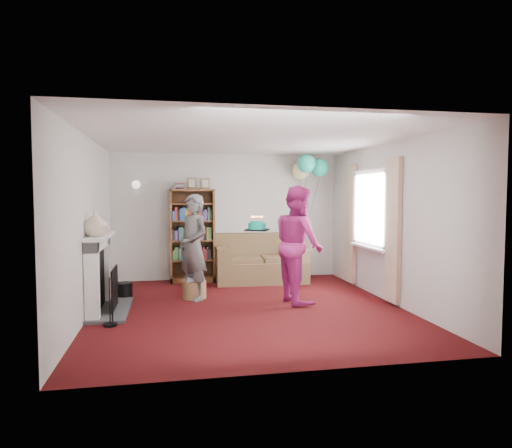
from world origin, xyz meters
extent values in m
plane|color=black|center=(0.00, 0.00, 0.00)|extent=(5.00, 5.00, 0.00)
cube|color=silver|center=(0.00, 2.51, 1.25)|extent=(4.50, 0.02, 2.50)
cube|color=silver|center=(-2.26, 0.00, 1.25)|extent=(0.02, 5.00, 2.50)
cube|color=silver|center=(2.26, 0.00, 1.25)|extent=(0.02, 5.00, 2.50)
cube|color=white|center=(0.00, 0.00, 2.50)|extent=(4.50, 5.00, 0.01)
cube|color=#3F3F42|center=(-2.00, 0.20, 0.02)|extent=(0.55, 1.40, 0.04)
cube|color=white|center=(-2.15, -0.35, 0.53)|extent=(0.18, 0.14, 1.06)
cube|color=white|center=(-2.15, 0.75, 0.53)|extent=(0.18, 0.14, 1.06)
cube|color=white|center=(-2.15, 0.20, 1.00)|extent=(0.18, 1.24, 0.16)
cube|color=white|center=(-2.12, 0.20, 1.10)|extent=(0.28, 1.35, 0.05)
cube|color=black|center=(-2.17, 0.20, 0.48)|extent=(0.10, 0.80, 0.86)
cube|color=black|center=(-1.93, 0.20, 0.33)|extent=(0.02, 0.70, 0.60)
cylinder|color=black|center=(-1.90, -0.58, 0.32)|extent=(0.18, 0.18, 0.64)
cylinder|color=black|center=(-1.87, 1.00, 0.13)|extent=(0.26, 0.26, 0.26)
cube|color=white|center=(2.21, 0.60, 2.08)|extent=(0.08, 1.30, 0.08)
cube|color=white|center=(2.21, 0.60, 0.82)|extent=(0.08, 1.30, 0.08)
cube|color=white|center=(2.24, 0.60, 1.45)|extent=(0.01, 1.15, 1.20)
cube|color=white|center=(2.18, 0.60, 0.79)|extent=(0.14, 1.32, 0.04)
cube|color=beige|center=(2.20, -0.22, 1.15)|extent=(0.07, 0.38, 2.20)
cube|color=beige|center=(2.20, 1.42, 1.15)|extent=(0.07, 0.38, 2.20)
cylinder|color=gold|center=(-1.75, 2.45, 1.90)|extent=(0.04, 0.12, 0.04)
sphere|color=white|center=(-1.75, 2.36, 1.88)|extent=(0.16, 0.16, 0.16)
cube|color=#472B14|center=(-0.70, 2.46, 0.90)|extent=(0.85, 0.04, 1.79)
cube|color=brown|center=(-1.11, 2.27, 0.90)|extent=(0.04, 0.42, 1.79)
cube|color=brown|center=(-0.30, 2.27, 0.90)|extent=(0.04, 0.42, 1.79)
cube|color=brown|center=(-0.70, 2.27, 1.77)|extent=(0.85, 0.42, 0.04)
cube|color=brown|center=(-0.70, 2.27, 0.05)|extent=(0.85, 0.42, 0.10)
cube|color=brown|center=(-0.70, 2.27, 0.43)|extent=(0.77, 0.38, 0.03)
cube|color=brown|center=(-0.70, 2.27, 0.80)|extent=(0.77, 0.38, 0.02)
cube|color=brown|center=(-0.70, 2.27, 1.18)|extent=(0.77, 0.38, 0.02)
cube|color=brown|center=(-0.70, 2.27, 1.51)|extent=(0.77, 0.38, 0.02)
cube|color=maroon|center=(-0.94, 2.25, 1.85)|extent=(0.16, 0.22, 0.12)
cube|color=brown|center=(-0.70, 2.32, 1.90)|extent=(0.16, 0.02, 0.20)
cube|color=brown|center=(-0.44, 2.32, 1.90)|extent=(0.16, 0.02, 0.20)
cube|color=brown|center=(0.60, 2.00, 0.20)|extent=(1.74, 0.92, 0.41)
cube|color=brown|center=(0.60, 2.34, 0.56)|extent=(1.74, 0.24, 0.72)
cube|color=brown|center=(-0.15, 2.00, 0.41)|extent=(0.24, 0.87, 0.56)
cube|color=brown|center=(1.34, 2.00, 0.41)|extent=(0.24, 0.87, 0.56)
cube|color=brown|center=(0.21, 1.92, 0.44)|extent=(0.74, 0.62, 0.12)
cube|color=brown|center=(0.98, 1.92, 0.44)|extent=(0.74, 0.62, 0.12)
cylinder|color=#9A6E47|center=(-0.75, 0.80, 0.14)|extent=(0.39, 0.39, 0.29)
cube|color=beige|center=(-0.75, 0.80, 0.32)|extent=(0.27, 0.21, 0.06)
imported|color=black|center=(-0.76, 0.71, 0.85)|extent=(0.68, 0.74, 1.70)
imported|color=#AF2371|center=(0.85, 0.25, 0.92)|extent=(0.80, 0.97, 1.83)
cube|color=black|center=(0.22, 0.41, 1.14)|extent=(0.34, 0.34, 0.02)
cylinder|color=#0EA382|center=(0.22, 0.41, 1.20)|extent=(0.28, 0.28, 0.10)
cylinder|color=#0EA382|center=(0.22, 0.41, 1.26)|extent=(0.21, 0.21, 0.04)
cylinder|color=#DA608C|center=(0.30, 0.41, 1.29)|extent=(0.01, 0.01, 0.09)
sphere|color=orange|center=(0.30, 0.41, 1.34)|extent=(0.02, 0.02, 0.02)
cylinder|color=#DA608C|center=(0.29, 0.46, 1.29)|extent=(0.01, 0.01, 0.09)
sphere|color=orange|center=(0.29, 0.46, 1.34)|extent=(0.02, 0.02, 0.02)
cylinder|color=#DA608C|center=(0.26, 0.49, 1.29)|extent=(0.01, 0.01, 0.09)
sphere|color=orange|center=(0.26, 0.49, 1.34)|extent=(0.02, 0.02, 0.02)
cylinder|color=#DA608C|center=(0.22, 0.50, 1.29)|extent=(0.01, 0.01, 0.09)
sphere|color=orange|center=(0.22, 0.50, 1.34)|extent=(0.02, 0.02, 0.02)
cylinder|color=#DA608C|center=(0.17, 0.49, 1.29)|extent=(0.01, 0.01, 0.09)
sphere|color=orange|center=(0.17, 0.49, 1.34)|extent=(0.02, 0.02, 0.02)
cylinder|color=#DA608C|center=(0.14, 0.46, 1.29)|extent=(0.01, 0.01, 0.09)
sphere|color=orange|center=(0.14, 0.46, 1.34)|extent=(0.02, 0.02, 0.02)
cylinder|color=#DA608C|center=(0.13, 0.41, 1.29)|extent=(0.01, 0.01, 0.09)
sphere|color=orange|center=(0.13, 0.41, 1.34)|extent=(0.02, 0.02, 0.02)
cylinder|color=#DA608C|center=(0.14, 0.37, 1.29)|extent=(0.01, 0.01, 0.09)
sphere|color=orange|center=(0.14, 0.37, 1.34)|extent=(0.02, 0.02, 0.02)
cylinder|color=#DA608C|center=(0.17, 0.34, 1.29)|extent=(0.01, 0.01, 0.09)
sphere|color=orange|center=(0.17, 0.34, 1.34)|extent=(0.02, 0.02, 0.02)
cylinder|color=#DA608C|center=(0.22, 0.33, 1.29)|extent=(0.01, 0.01, 0.09)
sphere|color=orange|center=(0.22, 0.33, 1.34)|extent=(0.02, 0.02, 0.02)
cylinder|color=#DA608C|center=(0.26, 0.34, 1.29)|extent=(0.01, 0.01, 0.09)
sphere|color=orange|center=(0.26, 0.34, 1.34)|extent=(0.02, 0.02, 0.02)
cylinder|color=#DA608C|center=(0.29, 0.37, 1.29)|extent=(0.01, 0.01, 0.09)
sphere|color=orange|center=(0.29, 0.37, 1.34)|extent=(0.02, 0.02, 0.02)
sphere|color=#3F3F3F|center=(1.34, 1.80, 0.68)|extent=(0.02, 0.02, 0.02)
sphere|color=#1CAF8D|center=(1.79, 2.05, 2.22)|extent=(0.35, 0.35, 0.35)
sphere|color=#F4F495|center=(1.46, 2.24, 2.16)|extent=(0.35, 0.35, 0.35)
sphere|color=#1CAF8D|center=(1.46, 1.86, 2.28)|extent=(0.35, 0.35, 0.35)
imported|color=beige|center=(-2.12, -0.15, 1.30)|extent=(0.37, 0.37, 0.36)
camera|label=1|loc=(-1.14, -6.60, 1.69)|focal=32.00mm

